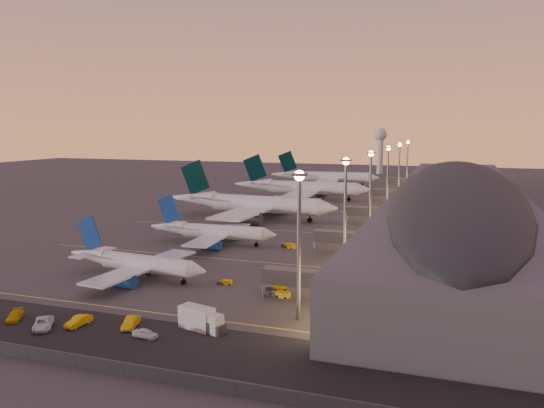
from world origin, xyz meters
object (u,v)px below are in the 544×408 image
(service_van_d, at_px, (78,321))
(radar_tower, at_px, (380,143))
(baggage_tug_d, at_px, (277,287))
(airliner_wide_mid, at_px, (301,188))
(baggage_tug_a, at_px, (281,294))
(airliner_wide_far, at_px, (324,177))
(service_van_e, at_px, (145,333))
(catering_truck_b, at_px, (210,323))
(baggage_tug_b, at_px, (225,282))
(airliner_wide_near, at_px, (251,204))
(catering_truck_a, at_px, (199,319))
(service_van_f, at_px, (131,322))
(service_van_b, at_px, (15,316))
(baggage_tug_c, at_px, (289,246))
(airliner_narrow_north, at_px, (212,232))
(service_van_c, at_px, (43,323))
(airliner_narrow_south, at_px, (135,263))

(service_van_d, bearing_deg, radar_tower, 94.36)
(radar_tower, relative_size, baggage_tug_d, 7.34)
(airliner_wide_mid, height_order, baggage_tug_a, airliner_wide_mid)
(airliner_wide_far, relative_size, baggage_tug_d, 13.94)
(radar_tower, xyz_separation_m, service_van_e, (5.39, -315.55, -21.14))
(catering_truck_b, distance_m, service_van_e, 10.25)
(airliner_wide_mid, distance_m, baggage_tug_b, 136.99)
(airliner_wide_near, relative_size, catering_truck_a, 9.37)
(baggage_tug_a, bearing_deg, catering_truck_b, -91.57)
(airliner_wide_near, bearing_deg, service_van_d, -81.09)
(service_van_f, bearing_deg, airliner_wide_far, 79.65)
(airliner_wide_mid, xyz_separation_m, service_van_b, (-4.03, -166.24, -4.56))
(airliner_wide_near, distance_m, baggage_tug_a, 91.25)
(airliner_wide_mid, height_order, service_van_f, airliner_wide_mid)
(catering_truck_a, height_order, service_van_f, catering_truck_a)
(service_van_f, bearing_deg, baggage_tug_c, 67.87)
(airliner_narrow_north, relative_size, radar_tower, 1.18)
(airliner_wide_near, relative_size, baggage_tug_d, 14.81)
(service_van_c, bearing_deg, service_van_b, 133.99)
(radar_tower, bearing_deg, airliner_narrow_south, -93.05)
(airliner_narrow_south, xyz_separation_m, airliner_narrow_north, (1.18, 36.89, 0.18))
(radar_tower, relative_size, service_van_c, 5.29)
(baggage_tug_b, bearing_deg, radar_tower, 85.66)
(baggage_tug_d, bearing_deg, baggage_tug_c, 83.95)
(airliner_wide_far, height_order, service_van_c, airliner_wide_far)
(catering_truck_b, relative_size, service_van_f, 1.15)
(baggage_tug_d, bearing_deg, airliner_narrow_south, 163.17)
(service_van_e, bearing_deg, baggage_tug_a, -23.79)
(airliner_narrow_north, height_order, airliner_wide_far, airliner_wide_far)
(radar_tower, xyz_separation_m, service_van_b, (-20.24, -316.04, -21.14))
(airliner_narrow_north, distance_m, baggage_tug_c, 22.63)
(catering_truck_b, height_order, service_van_e, catering_truck_b)
(baggage_tug_a, bearing_deg, radar_tower, 106.81)
(airliner_wide_mid, xyz_separation_m, catering_truck_b, (30.15, -160.16, -3.85))
(service_van_b, bearing_deg, airliner_narrow_north, 55.61)
(airliner_wide_far, distance_m, baggage_tug_c, 159.63)
(airliner_narrow_south, bearing_deg, airliner_wide_near, 98.35)
(radar_tower, relative_size, catering_truck_b, 5.52)
(airliner_narrow_north, bearing_deg, radar_tower, 84.65)
(airliner_narrow_south, distance_m, baggage_tug_a, 34.83)
(airliner_wide_mid, relative_size, catering_truck_b, 10.91)
(airliner_wide_mid, xyz_separation_m, baggage_tug_a, (35.53, -139.42, -4.77))
(baggage_tug_d, xyz_separation_m, service_van_f, (-16.59, -27.24, 0.28))
(service_van_f, bearing_deg, airliner_wide_near, 85.13)
(baggage_tug_b, relative_size, service_van_e, 0.76)
(radar_tower, xyz_separation_m, baggage_tug_a, (19.33, -289.22, -21.34))
(baggage_tug_c, xyz_separation_m, catering_truck_b, (5.74, -62.19, 0.88))
(airliner_wide_near, bearing_deg, catering_truck_b, -69.22)
(airliner_narrow_north, bearing_deg, service_van_f, -78.83)
(airliner_narrow_north, height_order, baggage_tug_d, airliner_narrow_north)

